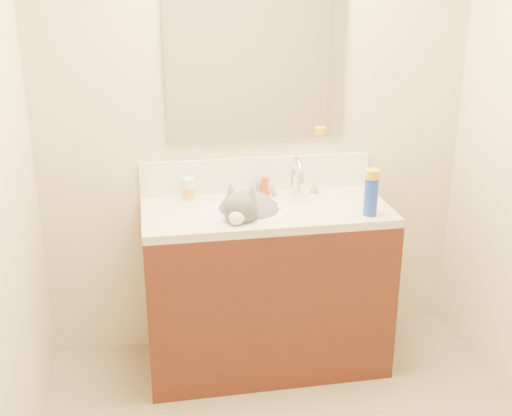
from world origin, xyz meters
name	(u,v)px	position (x,y,z in m)	size (l,w,h in m)	color
room_shell	(328,124)	(0.00, 0.00, 1.49)	(2.24, 2.54, 2.52)	beige
vanity_cabinet	(266,291)	(0.00, 0.97, 0.41)	(1.20, 0.55, 0.82)	#471E13
counter_slab	(266,211)	(0.00, 0.97, 0.84)	(1.20, 0.55, 0.04)	beige
basin	(243,225)	(-0.12, 0.94, 0.79)	(0.45, 0.36, 0.14)	white
faucet	(296,180)	(0.18, 1.11, 0.95)	(0.28, 0.20, 0.21)	silver
cat	(248,215)	(-0.10, 0.95, 0.84)	(0.43, 0.48, 0.34)	#535053
backsplash	(257,174)	(0.00, 1.24, 0.95)	(1.20, 0.02, 0.18)	white
mirror	(257,58)	(0.00, 1.24, 1.54)	(0.90, 0.02, 0.80)	white
pill_bottle	(189,189)	(-0.36, 1.16, 0.92)	(0.06, 0.06, 0.11)	silver
pill_label	(189,191)	(-0.36, 1.16, 0.91)	(0.06, 0.06, 0.04)	gold
silver_jar	(258,188)	(0.00, 1.19, 0.89)	(0.05, 0.05, 0.06)	#B7B7BC
amber_bottle	(265,186)	(0.03, 1.16, 0.91)	(0.04, 0.04, 0.10)	#D84719
toothbrush	(275,204)	(0.05, 1.01, 0.86)	(0.01, 0.14, 0.01)	silver
toothbrush_head	(275,203)	(0.05, 1.01, 0.87)	(0.02, 0.03, 0.02)	#6997E0
spray_can	(371,197)	(0.46, 0.79, 0.95)	(0.07, 0.07, 0.18)	#1A39B8
spray_cap	(372,174)	(0.46, 0.79, 1.06)	(0.07, 0.07, 0.04)	yellow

